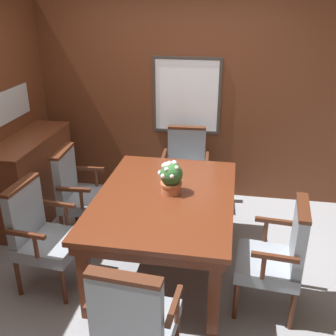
% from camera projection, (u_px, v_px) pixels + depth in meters
% --- Properties ---
extents(ground_plane, '(14.00, 14.00, 0.00)m').
position_uv_depth(ground_plane, '(150.00, 269.00, 3.79)').
color(ground_plane, gray).
extents(wall_back, '(7.20, 0.08, 2.45)m').
position_uv_depth(wall_back, '(178.00, 101.00, 4.85)').
color(wall_back, '#5B2D19').
rests_on(wall_back, ground_plane).
extents(dining_table, '(1.23, 1.71, 0.78)m').
position_uv_depth(dining_table, '(165.00, 204.00, 3.57)').
color(dining_table, '#562614').
rests_on(dining_table, ground_plane).
extents(chair_left_near, '(0.54, 0.57, 0.99)m').
position_uv_depth(chair_left_near, '(41.00, 232.00, 3.42)').
color(chair_left_near, '#472314').
rests_on(chair_left_near, ground_plane).
extents(chair_left_far, '(0.53, 0.57, 0.99)m').
position_uv_depth(chair_left_far, '(79.00, 191.00, 4.15)').
color(chair_left_far, '#472314').
rests_on(chair_left_far, ground_plane).
extents(chair_head_near, '(0.57, 0.53, 0.99)m').
position_uv_depth(chair_head_near, '(133.00, 321.00, 2.49)').
color(chair_head_near, '#472314').
rests_on(chair_head_near, ground_plane).
extents(chair_right_near, '(0.54, 0.58, 0.99)m').
position_uv_depth(chair_right_near, '(279.00, 254.00, 3.13)').
color(chair_right_near, '#472314').
rests_on(chair_right_near, ground_plane).
extents(chair_head_far, '(0.56, 0.52, 0.99)m').
position_uv_depth(chair_head_far, '(186.00, 166.00, 4.75)').
color(chair_head_far, '#472314').
rests_on(chair_head_far, ground_plane).
extents(potted_plant, '(0.23, 0.22, 0.30)m').
position_uv_depth(potted_plant, '(171.00, 177.00, 3.51)').
color(potted_plant, '#B2603D').
rests_on(potted_plant, dining_table).
extents(sideboard_cabinet, '(0.46, 1.29, 0.99)m').
position_uv_depth(sideboard_cabinet, '(34.00, 179.00, 4.51)').
color(sideboard_cabinet, brown).
rests_on(sideboard_cabinet, ground_plane).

